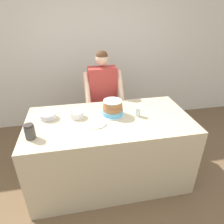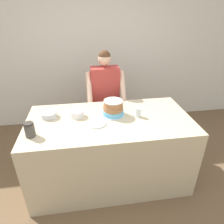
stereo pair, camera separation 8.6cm
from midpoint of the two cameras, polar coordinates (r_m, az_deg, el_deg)
The scene contains 10 objects.
ground_plane at distance 2.62m, azimuth 0.45°, elevation -25.22°, with size 14.00×14.00×0.00m, color brown.
wall_back at distance 3.78m, azimuth -6.18°, elevation 15.67°, with size 10.00×0.05×2.60m.
counter at distance 2.63m, azimuth -1.68°, elevation -10.64°, with size 1.95×0.99×0.91m.
person_baker at distance 3.09m, azimuth -3.43°, elevation 5.55°, with size 0.57×0.45×1.55m.
cake at distance 2.42m, azimuth -0.83°, elevation 1.08°, with size 0.29×0.29×0.19m.
frosting_bowl_white at distance 2.49m, azimuth -18.76°, elevation -1.02°, with size 0.19×0.19×0.15m.
frosting_bowl_pink at distance 2.43m, azimuth -11.18°, elevation -0.59°, with size 0.16×0.16×0.18m.
drinking_glass at distance 2.42m, azimuth 6.36°, elevation 0.04°, with size 0.06×0.06×0.12m.
ceramic_plate at distance 2.27m, azimuth -5.40°, elevation -3.35°, with size 0.21×0.21×0.01m.
stoneware_jar at distance 2.17m, azimuth -23.50°, elevation -5.18°, with size 0.10×0.10×0.16m.
Camera 1 is at (-0.36, -1.53, 2.10)m, focal length 32.00 mm.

